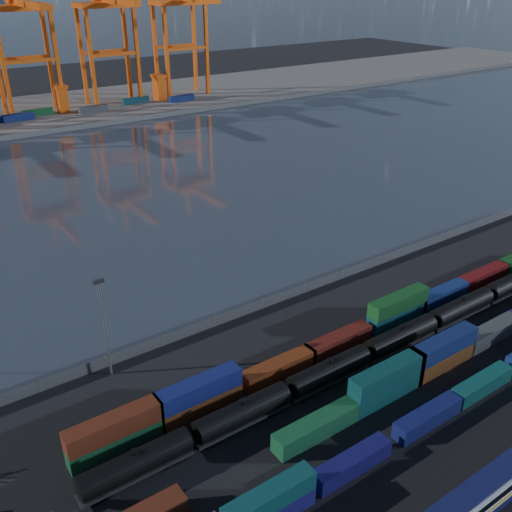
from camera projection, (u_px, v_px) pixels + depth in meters
ground at (372, 391)px, 84.12m from camera, size 700.00×700.00×0.00m
harbor_water at (104, 190)px, 160.92m from camera, size 700.00×700.00×0.00m
far_quay at (8, 116)px, 237.27m from camera, size 700.00×70.00×2.00m
passenger_train at (478, 499)px, 63.85m from camera, size 76.10×2.98×5.10m
container_row_south at (395, 434)px, 73.77m from camera, size 139.50×2.35×5.00m
container_row_mid at (420, 368)px, 85.60m from camera, size 142.21×2.67×5.69m
container_row_north at (287, 362)px, 87.14m from camera, size 141.35×2.59×5.51m
tanker_string at (461, 308)px, 100.53m from camera, size 138.77×3.17×4.54m
waterfront_fence at (262, 304)px, 104.15m from camera, size 160.12×0.12×2.20m
yard_light_mast at (104, 323)px, 83.58m from camera, size 1.60×0.40×16.60m
straddle_carriers at (5, 105)px, 225.61m from camera, size 140.00×7.00×11.10m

